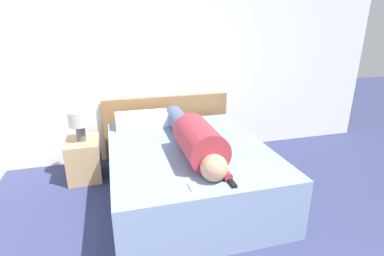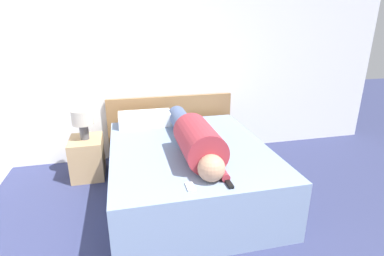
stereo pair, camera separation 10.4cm
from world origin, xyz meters
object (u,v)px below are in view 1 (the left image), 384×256
object	(u,v)px
bed	(188,171)
cell_phone	(194,187)
pillow_near_headboard	(142,120)
tv_remote	(231,182)
person_lying	(195,138)
nightstand	(84,159)
table_lamp	(79,121)

from	to	relation	value
bed	cell_phone	size ratio (longest dim) A/B	14.73
pillow_near_headboard	tv_remote	bearing A→B (deg)	-72.11
person_lying	bed	bearing A→B (deg)	98.05
person_lying	tv_remote	xyz separation A→B (m)	(0.11, -0.65, -0.14)
nightstand	cell_phone	distance (m)	1.79
cell_phone	tv_remote	bearing A→B (deg)	-4.61
bed	cell_phone	distance (m)	0.85
cell_phone	person_lying	bearing A→B (deg)	73.34
pillow_near_headboard	cell_phone	size ratio (longest dim) A/B	4.87
person_lying	cell_phone	bearing A→B (deg)	-106.66
bed	pillow_near_headboard	distance (m)	0.93
tv_remote	cell_phone	distance (m)	0.30
table_lamp	pillow_near_headboard	size ratio (longest dim) A/B	0.56
nightstand	table_lamp	world-z (taller)	table_lamp
person_lying	pillow_near_headboard	bearing A→B (deg)	113.09
bed	person_lying	size ratio (longest dim) A/B	1.18
pillow_near_headboard	cell_phone	distance (m)	1.57
tv_remote	nightstand	bearing A→B (deg)	128.84
table_lamp	pillow_near_headboard	world-z (taller)	table_lamp
nightstand	bed	bearing A→B (deg)	-33.15
bed	nightstand	world-z (taller)	bed
person_lying	nightstand	bearing A→B (deg)	142.00
bed	person_lying	distance (m)	0.46
table_lamp	bed	bearing A→B (deg)	-33.15
table_lamp	person_lying	size ratio (longest dim) A/B	0.22
tv_remote	table_lamp	bearing A→B (deg)	128.84
nightstand	cell_phone	world-z (taller)	cell_phone
table_lamp	tv_remote	bearing A→B (deg)	-51.16
nightstand	cell_phone	bearing A→B (deg)	-58.36
pillow_near_headboard	cell_phone	bearing A→B (deg)	-82.38
table_lamp	pillow_near_headboard	bearing A→B (deg)	5.07
bed	cell_phone	xyz separation A→B (m)	(-0.17, -0.79, 0.29)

